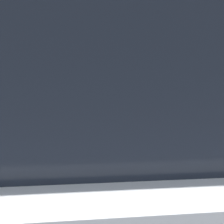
# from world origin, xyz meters

# --- Properties ---
(sidewalk) EXTENTS (24.00, 2.80, 0.14)m
(sidewalk) POSITION_xyz_m (0.00, 2.20, 0.07)
(sidewalk) COLOR #BCB7AD
(sidewalk) RESTS_ON ground_plane
(building_facade) EXTENTS (24.00, 0.30, 5.89)m
(building_facade) POSITION_xyz_m (0.00, 4.64, 2.95)
(building_facade) COLOR tan
(building_facade) RESTS_ON ground_plane
(parking_meter) EXTENTS (0.19, 0.15, 1.42)m
(parking_meter) POSITION_xyz_m (-0.45, 1.16, 1.11)
(parking_meter) COLOR #2D2D30
(parking_meter) RESTS_ON sidewalk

